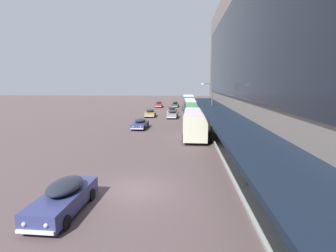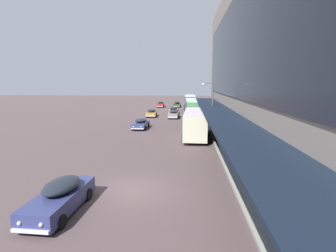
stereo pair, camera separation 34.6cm
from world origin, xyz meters
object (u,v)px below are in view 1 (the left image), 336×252
at_px(sedan_trailing_mid, 173,114).
at_px(pedestrian_at_kerb, 250,169).
at_px(sedan_far_back, 175,104).
at_px(sedan_lead_mid, 172,110).
at_px(street_lamp, 210,103).
at_px(sedan_lead_near, 64,197).
at_px(transit_bus_kerbside_far, 195,122).
at_px(sedan_second_mid, 159,104).
at_px(transit_bus_kerbside_rear, 188,101).
at_px(transit_bus_kerbside_front, 192,108).
at_px(sedan_oncoming_front, 150,113).
at_px(sedan_trailing_near, 140,124).

height_order(sedan_trailing_mid, pedestrian_at_kerb, pedestrian_at_kerb).
distance_m(sedan_far_back, pedestrian_at_kerb, 55.57).
xyz_separation_m(sedan_trailing_mid, sedan_lead_mid, (-0.43, 6.92, -0.01)).
height_order(sedan_lead_mid, pedestrian_at_kerb, pedestrian_at_kerb).
bearing_deg(street_lamp, sedan_lead_near, -113.05).
height_order(transit_bus_kerbside_far, sedan_second_mid, transit_bus_kerbside_far).
bearing_deg(sedan_lead_mid, transit_bus_kerbside_rear, 69.56).
relative_size(transit_bus_kerbside_front, sedan_lead_mid, 2.16).
relative_size(sedan_trailing_mid, sedan_second_mid, 1.04).
xyz_separation_m(transit_bus_kerbside_far, sedan_oncoming_front, (-7.82, 19.06, -1.10)).
distance_m(sedan_trailing_mid, sedan_lead_mid, 6.93).
bearing_deg(street_lamp, sedan_trailing_mid, 111.13).
distance_m(transit_bus_kerbside_rear, sedan_second_mid, 9.51).
bearing_deg(pedestrian_at_kerb, sedan_trailing_mid, 100.82).
bearing_deg(sedan_second_mid, transit_bus_kerbside_front, -69.71).
bearing_deg(sedan_trailing_near, transit_bus_kerbside_far, -37.38).
distance_m(transit_bus_kerbside_far, sedan_trailing_near, 9.52).
bearing_deg(sedan_lead_near, street_lamp, 66.95).
distance_m(transit_bus_kerbside_far, sedan_lead_mid, 24.65).
height_order(pedestrian_at_kerb, street_lamp, street_lamp).
height_order(transit_bus_kerbside_rear, sedan_second_mid, transit_bus_kerbside_rear).
relative_size(transit_bus_kerbside_front, pedestrian_at_kerb, 5.72).
bearing_deg(pedestrian_at_kerb, transit_bus_kerbside_front, 94.75).
xyz_separation_m(sedan_lead_mid, sedan_oncoming_front, (-3.96, -5.25, -0.02)).
bearing_deg(sedan_trailing_mid, transit_bus_kerbside_rear, 79.23).
height_order(sedan_second_mid, street_lamp, street_lamp).
xyz_separation_m(transit_bus_kerbside_far, pedestrian_at_kerb, (2.75, -14.91, -0.65)).
relative_size(sedan_lead_mid, street_lamp, 0.78).
distance_m(transit_bus_kerbside_rear, pedestrian_at_kerb, 48.87).
bearing_deg(transit_bus_kerbside_far, street_lamp, 57.23).
xyz_separation_m(sedan_far_back, sedan_second_mid, (-4.38, -1.08, 0.01)).
xyz_separation_m(sedan_far_back, pedestrian_at_kerb, (6.45, -55.19, 0.41)).
relative_size(transit_bus_kerbside_far, sedan_trailing_near, 1.99).
bearing_deg(sedan_trailing_near, transit_bus_kerbside_rear, 75.61).
distance_m(sedan_oncoming_front, pedestrian_at_kerb, 35.58).
xyz_separation_m(transit_bus_kerbside_rear, street_lamp, (2.35, -30.67, 1.88)).
bearing_deg(transit_bus_kerbside_rear, sedan_second_mid, 145.59).
bearing_deg(sedan_far_back, street_lamp, -81.17).
xyz_separation_m(sedan_trailing_near, sedan_lead_near, (0.27, -24.39, 0.07)).
bearing_deg(sedan_second_mid, sedan_trailing_near, -89.02).
relative_size(sedan_oncoming_front, street_lamp, 0.70).
relative_size(transit_bus_kerbside_rear, sedan_oncoming_front, 2.07).
relative_size(sedan_trailing_mid, street_lamp, 0.73).
distance_m(transit_bus_kerbside_front, sedan_second_mid, 23.58).
relative_size(transit_bus_kerbside_far, sedan_oncoming_front, 2.08).
height_order(sedan_trailing_mid, sedan_oncoming_front, sedan_trailing_mid).
xyz_separation_m(sedan_second_mid, sedan_lead_near, (0.84, -57.85, 0.01)).
bearing_deg(transit_bus_kerbside_far, pedestrian_at_kerb, -79.56).
xyz_separation_m(transit_bus_kerbside_far, sedan_trailing_near, (-7.51, 5.74, -1.11)).
distance_m(transit_bus_kerbside_far, pedestrian_at_kerb, 15.17).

